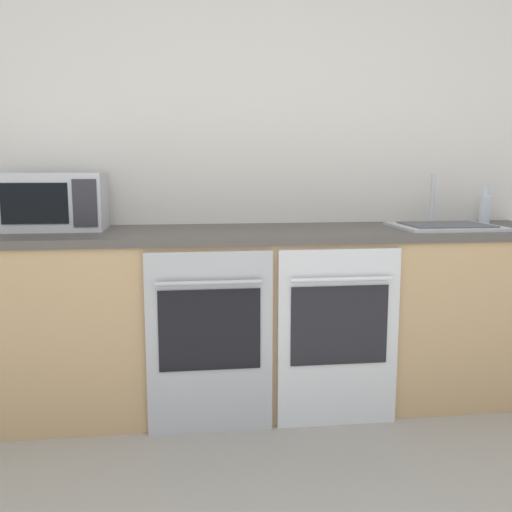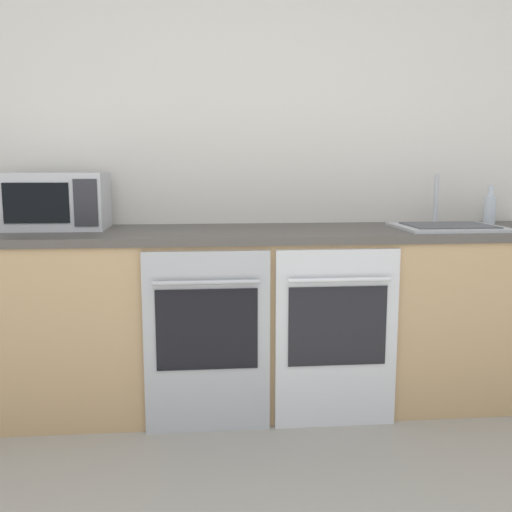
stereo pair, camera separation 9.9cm
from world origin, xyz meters
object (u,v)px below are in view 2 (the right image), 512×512
Objects in this scene: oven_left at (207,341)px; sink at (448,226)px; bottle_clear at (490,209)px; oven_right at (336,338)px; microwave at (55,201)px.

sink is (1.24, 0.29, 0.49)m from oven_left.
sink is at bearing -146.29° from bottle_clear.
bottle_clear is (0.97, 0.51, 0.56)m from oven_right.
microwave is 2.41× the size of bottle_clear.
sink is at bearing 24.12° from oven_right.
sink is (-0.33, -0.22, -0.07)m from bottle_clear.
bottle_clear reaches higher than oven_right.
oven_left is 1.08m from microwave.
oven_left is at bearing -30.89° from microwave.
sink is (1.99, -0.17, -0.13)m from microwave.
oven_right is 1.56m from microwave.
microwave reaches higher than oven_left.
microwave reaches higher than sink.
oven_right is 1.23m from bottle_clear.
microwave is 2.33m from bottle_clear.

